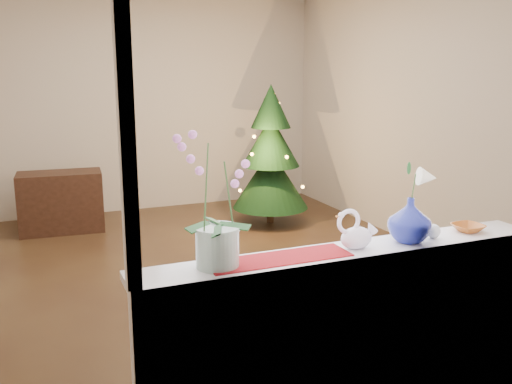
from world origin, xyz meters
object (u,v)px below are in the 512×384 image
swan (357,229)px  side_table (61,202)px  amber_dish (468,228)px  orchid_pot (217,200)px  xmas_tree (271,155)px  blue_vase (410,217)px  paperweight (433,231)px

swan → side_table: swan is taller
amber_dish → side_table: amber_dish is taller
orchid_pot → xmas_tree: 4.09m
swan → amber_dish: (0.73, 0.02, -0.08)m
orchid_pot → side_table: 4.29m
blue_vase → xmas_tree: (0.84, 3.63, -0.25)m
orchid_pot → xmas_tree: size_ratio=0.38×
swan → xmas_tree: 3.81m
paperweight → xmas_tree: 3.70m
orchid_pot → paperweight: 1.22m
orchid_pot → side_table: (-0.41, 4.17, -0.90)m
swan → side_table: 4.39m
blue_vase → paperweight: size_ratio=3.52×
swan → amber_dish: size_ratio=1.63×
blue_vase → paperweight: 0.18m
blue_vase → side_table: size_ratio=0.30×
orchid_pot → blue_vase: (1.03, -0.02, -0.18)m
swan → xmas_tree: bearing=72.7°
paperweight → xmas_tree: (0.69, 3.63, -0.15)m
paperweight → orchid_pot: bearing=178.9°
blue_vase → amber_dish: 0.43m
amber_dish → side_table: bearing=114.0°
orchid_pot → swan: 0.75m
swan → paperweight: (0.47, -0.01, -0.06)m
orchid_pot → swan: bearing=-1.1°
orchid_pot → blue_vase: size_ratio=2.32×
blue_vase → side_table: (-1.44, 4.20, -0.72)m
orchid_pot → amber_dish: bearing=0.1°
amber_dish → xmas_tree: size_ratio=0.09×
paperweight → blue_vase: bearing=-179.9°
blue_vase → amber_dish: size_ratio=1.90×
amber_dish → blue_vase: bearing=-176.5°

